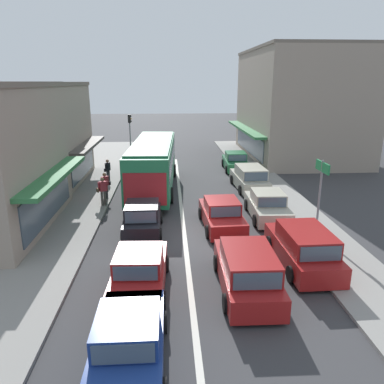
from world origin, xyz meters
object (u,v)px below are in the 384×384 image
wagon_behind_bus_mid (247,271)px  pedestrian_far_walker (108,169)px  hatchback_adjacent_lane_lead (143,219)px  pedestrian_with_handbag_near (105,184)px  sedan_queue_far_back (222,215)px  parked_sedan_kerb_second (267,206)px  pedestrian_browsing_midblock (103,190)px  directional_road_sign (321,180)px  city_bus (153,162)px  parked_wagon_kerb_third (250,178)px  traffic_light_downstreet (130,130)px  sedan_behind_bus_near (140,272)px  sedan_adjacent_lane_trail (129,343)px  parked_sedan_kerb_rear (235,162)px  parked_wagon_kerb_front (303,248)px

wagon_behind_bus_mid → pedestrian_far_walker: pedestrian_far_walker is taller
hatchback_adjacent_lane_lead → pedestrian_with_handbag_near: (-2.53, 5.10, 0.36)m
sedan_queue_far_back → pedestrian_far_walker: 10.97m
parked_sedan_kerb_second → pedestrian_with_handbag_near: 9.59m
pedestrian_browsing_midblock → directional_road_sign: bearing=-24.2°
directional_road_sign → pedestrian_with_handbag_near: (-10.65, 5.94, -1.61)m
city_bus → parked_wagon_kerb_third: size_ratio=2.40×
wagon_behind_bus_mid → pedestrian_browsing_midblock: 11.30m
wagon_behind_bus_mid → hatchback_adjacent_lane_lead: (-3.88, 5.39, -0.04)m
traffic_light_downstreet → pedestrian_far_walker: size_ratio=2.58×
pedestrian_browsing_midblock → pedestrian_far_walker: 5.13m
traffic_light_downstreet → city_bus: bearing=-75.4°
sedan_behind_bus_near → sedan_adjacent_lane_trail: size_ratio=1.01×
parked_sedan_kerb_rear → parked_wagon_kerb_front: bearing=-90.9°
parked_sedan_kerb_second → sedan_queue_far_back: bearing=-154.5°
sedan_behind_bus_near → pedestrian_with_handbag_near: pedestrian_with_handbag_near is taller
sedan_adjacent_lane_trail → directional_road_sign: directional_road_sign is taller
parked_wagon_kerb_front → parked_sedan_kerb_second: parked_wagon_kerb_front is taller
sedan_queue_far_back → directional_road_sign: size_ratio=1.19×
parked_wagon_kerb_third → hatchback_adjacent_lane_lead: bearing=-132.8°
hatchback_adjacent_lane_lead → sedan_queue_far_back: size_ratio=0.87×
city_bus → pedestrian_far_walker: (-3.24, 1.54, -0.81)m
parked_sedan_kerb_rear → pedestrian_browsing_midblock: pedestrian_browsing_midblock is taller
hatchback_adjacent_lane_lead → traffic_light_downstreet: bearing=97.1°
parked_sedan_kerb_second → pedestrian_far_walker: size_ratio=2.61×
city_bus → traffic_light_downstreet: size_ratio=2.61×
parked_wagon_kerb_third → pedestrian_browsing_midblock: (-9.15, -3.26, 0.32)m
pedestrian_with_handbag_near → pedestrian_far_walker: 3.96m
sedan_queue_far_back → pedestrian_with_handbag_near: size_ratio=2.62×
sedan_queue_far_back → parked_wagon_kerb_third: parked_wagon_kerb_third is taller
city_bus → parked_wagon_kerb_third: (6.39, -0.31, -1.14)m
pedestrian_with_handbag_near → pedestrian_browsing_midblock: size_ratio=1.00×
parked_wagon_kerb_third → pedestrian_with_handbag_near: bearing=-167.2°
hatchback_adjacent_lane_lead → pedestrian_far_walker: (-2.97, 9.04, 0.36)m
hatchback_adjacent_lane_lead → parked_sedan_kerb_rear: bearing=62.6°
wagon_behind_bus_mid → sedan_adjacent_lane_trail: bearing=-137.8°
wagon_behind_bus_mid → directional_road_sign: directional_road_sign is taller
hatchback_adjacent_lane_lead → parked_sedan_kerb_second: 6.64m
sedan_behind_bus_near → parked_wagon_kerb_front: size_ratio=0.94×
sedan_behind_bus_near → sedan_adjacent_lane_trail: same height
sedan_queue_far_back → parked_sedan_kerb_rear: (2.89, 12.50, 0.00)m
pedestrian_far_walker → pedestrian_browsing_midblock: bearing=-84.6°
sedan_behind_bus_near → hatchback_adjacent_lane_lead: (-0.21, 5.11, 0.05)m
sedan_behind_bus_near → traffic_light_downstreet: bearing=96.0°
city_bus → hatchback_adjacent_lane_lead: city_bus is taller
parked_sedan_kerb_second → parked_sedan_kerb_rear: 11.26m
parked_wagon_kerb_front → parked_sedan_kerb_second: 5.38m
parked_wagon_kerb_third → parked_wagon_kerb_front: bearing=-91.2°
parked_wagon_kerb_front → directional_road_sign: bearing=59.5°
sedan_adjacent_lane_trail → directional_road_sign: (7.93, 7.90, 2.01)m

